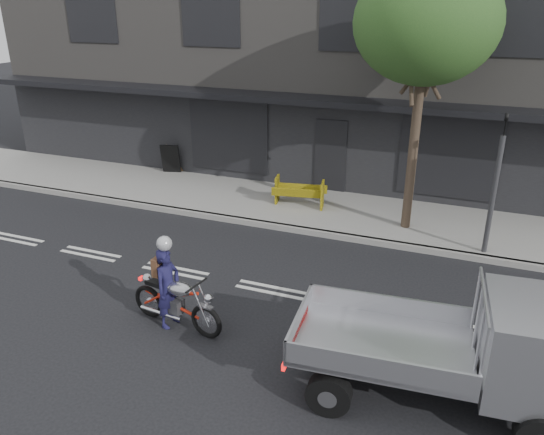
{
  "coord_description": "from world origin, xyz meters",
  "views": [
    {
      "loc": [
        3.63,
        -9.25,
        5.82
      ],
      "look_at": [
        -0.2,
        0.5,
        1.47
      ],
      "focal_mm": 35.0,
      "sensor_mm": 36.0,
      "label": 1
    }
  ],
  "objects_px": {
    "traffic_light_pole": "(494,193)",
    "construction_barrier": "(297,194)",
    "motorcycle": "(176,301)",
    "flatbed_ute": "(509,349)",
    "sandwich_board": "(170,159)",
    "rider": "(168,288)",
    "street_tree": "(426,23)"
  },
  "relations": [
    {
      "from": "traffic_light_pole",
      "to": "construction_barrier",
      "type": "height_order",
      "value": "traffic_light_pole"
    },
    {
      "from": "street_tree",
      "to": "sandwich_board",
      "type": "bearing_deg",
      "value": 167.82
    },
    {
      "from": "rider",
      "to": "flatbed_ute",
      "type": "distance_m",
      "value": 5.86
    },
    {
      "from": "traffic_light_pole",
      "to": "sandwich_board",
      "type": "relative_size",
      "value": 3.45
    },
    {
      "from": "sandwich_board",
      "to": "rider",
      "type": "bearing_deg",
      "value": -73.54
    },
    {
      "from": "sandwich_board",
      "to": "flatbed_ute",
      "type": "bearing_deg",
      "value": -52.08
    },
    {
      "from": "construction_barrier",
      "to": "sandwich_board",
      "type": "distance_m",
      "value": 5.4
    },
    {
      "from": "street_tree",
      "to": "rider",
      "type": "height_order",
      "value": "street_tree"
    },
    {
      "from": "street_tree",
      "to": "traffic_light_pole",
      "type": "bearing_deg",
      "value": -23.03
    },
    {
      "from": "rider",
      "to": "construction_barrier",
      "type": "xyz_separation_m",
      "value": [
        0.38,
        6.36,
        -0.22
      ]
    },
    {
      "from": "flatbed_ute",
      "to": "sandwich_board",
      "type": "distance_m",
      "value": 13.39
    },
    {
      "from": "rider",
      "to": "sandwich_board",
      "type": "relative_size",
      "value": 1.57
    },
    {
      "from": "street_tree",
      "to": "rider",
      "type": "xyz_separation_m",
      "value": [
        -3.55,
        -6.1,
        -4.48
      ]
    },
    {
      "from": "street_tree",
      "to": "construction_barrier",
      "type": "height_order",
      "value": "street_tree"
    },
    {
      "from": "flatbed_ute",
      "to": "street_tree",
      "type": "bearing_deg",
      "value": 105.29
    },
    {
      "from": "traffic_light_pole",
      "to": "sandwich_board",
      "type": "distance_m",
      "value": 10.72
    },
    {
      "from": "rider",
      "to": "sandwich_board",
      "type": "height_order",
      "value": "rider"
    },
    {
      "from": "rider",
      "to": "sandwich_board",
      "type": "distance_m",
      "value": 9.24
    },
    {
      "from": "street_tree",
      "to": "traffic_light_pole",
      "type": "relative_size",
      "value": 1.93
    },
    {
      "from": "sandwich_board",
      "to": "motorcycle",
      "type": "bearing_deg",
      "value": -72.75
    },
    {
      "from": "street_tree",
      "to": "sandwich_board",
      "type": "distance_m",
      "value": 9.71
    },
    {
      "from": "traffic_light_pole",
      "to": "rider",
      "type": "bearing_deg",
      "value": -136.58
    },
    {
      "from": "traffic_light_pole",
      "to": "motorcycle",
      "type": "bearing_deg",
      "value": -135.8
    },
    {
      "from": "motorcycle",
      "to": "rider",
      "type": "relative_size",
      "value": 1.3
    },
    {
      "from": "rider",
      "to": "motorcycle",
      "type": "bearing_deg",
      "value": -81.17
    },
    {
      "from": "street_tree",
      "to": "construction_barrier",
      "type": "distance_m",
      "value": 5.68
    },
    {
      "from": "traffic_light_pole",
      "to": "construction_barrier",
      "type": "relative_size",
      "value": 2.33
    },
    {
      "from": "rider",
      "to": "flatbed_ute",
      "type": "relative_size",
      "value": 0.36
    },
    {
      "from": "traffic_light_pole",
      "to": "rider",
      "type": "height_order",
      "value": "traffic_light_pole"
    },
    {
      "from": "street_tree",
      "to": "flatbed_ute",
      "type": "height_order",
      "value": "street_tree"
    },
    {
      "from": "motorcycle",
      "to": "sandwich_board",
      "type": "distance_m",
      "value": 9.32
    },
    {
      "from": "street_tree",
      "to": "flatbed_ute",
      "type": "distance_m",
      "value": 7.89
    }
  ]
}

